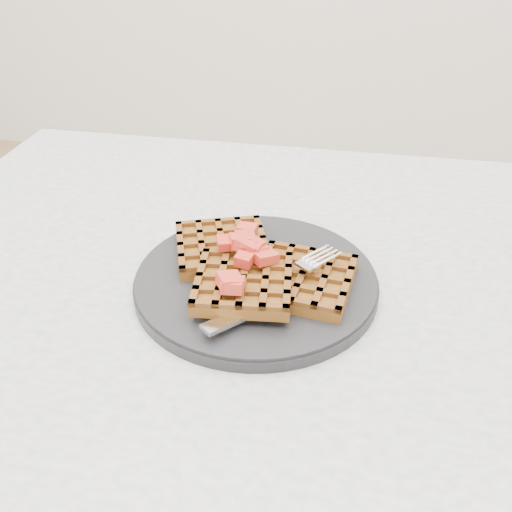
% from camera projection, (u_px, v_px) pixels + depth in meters
% --- Properties ---
extents(table, '(1.20, 0.80, 0.75)m').
position_uv_depth(table, '(378.00, 388.00, 0.64)').
color(table, silver).
rests_on(table, ground).
extents(plate, '(0.26, 0.26, 0.02)m').
position_uv_depth(plate, '(256.00, 281.00, 0.61)').
color(plate, black).
rests_on(plate, table).
extents(waffles, '(0.21, 0.19, 0.03)m').
position_uv_depth(waffles, '(255.00, 268.00, 0.59)').
color(waffles, brown).
rests_on(waffles, plate).
extents(strawberry_pile, '(0.15, 0.15, 0.02)m').
position_uv_depth(strawberry_pile, '(256.00, 245.00, 0.58)').
color(strawberry_pile, '#AB1207').
rests_on(strawberry_pile, waffles).
extents(fork, '(0.13, 0.16, 0.02)m').
position_uv_depth(fork, '(284.00, 292.00, 0.56)').
color(fork, silver).
rests_on(fork, plate).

